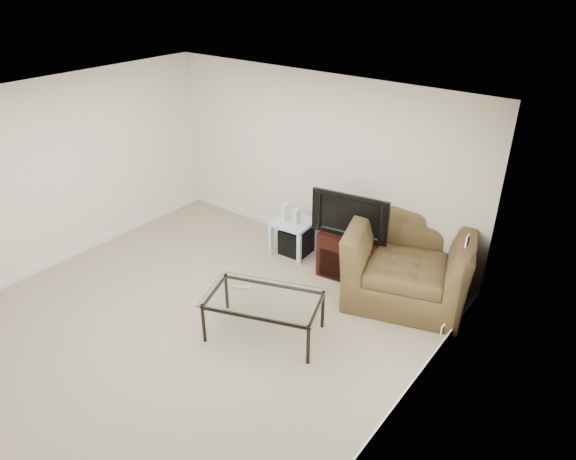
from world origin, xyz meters
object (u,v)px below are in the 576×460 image
Objects in this scene: side_table at (294,237)px; recliner at (410,251)px; subwoofer at (296,241)px; tv_stand at (351,253)px; television at (353,213)px; coffee_table at (264,316)px.

side_table is 1.80m from recliner.
subwoofer is at bearing 161.45° from recliner.
tv_stand is 0.52× the size of recliner.
television reaches higher than subwoofer.
tv_stand is 0.88m from recliner.
side_table is 0.36× the size of recliner.
recliner reaches higher than coffee_table.
recliner is 1.16× the size of coffee_table.
coffee_table is at bearing -103.18° from television.
subwoofer is 1.79m from recliner.
television is at bearing -3.42° from subwoofer.
subwoofer is at bearing 115.64° from coffee_table.
subwoofer is (-0.92, 0.06, -0.75)m from television.
coffee_table is at bearing -136.72° from recliner.
coffee_table is at bearing -64.36° from subwoofer.
tv_stand is 0.60× the size of coffee_table.
television is 0.64× the size of recliner.
tv_stand reaches higher than subwoofer.
television is at bearing 164.47° from recliner.
tv_stand is at bearing 162.24° from recliner.
television is 1.17m from side_table.
television is 1.19m from subwoofer.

